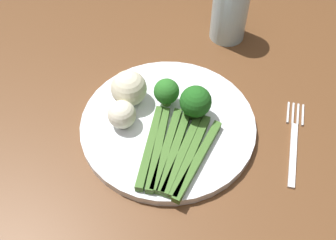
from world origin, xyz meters
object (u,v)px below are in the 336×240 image
object	(u,v)px
plate	(168,125)
water_glass	(230,10)
cauliflower_edge	(129,89)
fork	(294,141)
dining_table	(140,138)
asparagus_bundle	(174,151)
cauliflower_front	(122,115)
broccoli_right	(167,90)
broccoli_near_center	(196,102)

from	to	relation	value
plate	water_glass	xyz separation A→B (m)	(0.09, 0.24, 0.05)
cauliflower_edge	plate	bearing A→B (deg)	-29.01
fork	plate	bearing A→B (deg)	95.71
dining_table	cauliflower_edge	distance (m)	0.13
asparagus_bundle	cauliflower_front	distance (m)	0.10
cauliflower_front	broccoli_right	bearing A→B (deg)	40.33
cauliflower_front	water_glass	bearing A→B (deg)	58.07
dining_table	broccoli_near_center	xyz separation A→B (m)	(0.10, -0.02, 0.14)
fork	water_glass	xyz separation A→B (m)	(-0.11, 0.25, 0.06)
cauliflower_front	water_glass	size ratio (longest dim) A/B	0.37
dining_table	cauliflower_edge	world-z (taller)	cauliflower_edge
asparagus_bundle	fork	size ratio (longest dim) A/B	0.99
broccoli_near_center	broccoli_right	size ratio (longest dim) A/B	1.21
broccoli_right	cauliflower_front	world-z (taller)	broccoli_right
fork	broccoli_right	bearing A→B (deg)	84.17
cauliflower_front	broccoli_near_center	bearing A→B (deg)	14.02
broccoli_near_center	water_glass	xyz separation A→B (m)	(0.05, 0.23, 0.01)
cauliflower_edge	water_glass	size ratio (longest dim) A/B	0.48
broccoli_right	cauliflower_edge	size ratio (longest dim) A/B	0.87
broccoli_near_center	water_glass	world-z (taller)	water_glass
cauliflower_edge	cauliflower_front	bearing A→B (deg)	-92.95
broccoli_near_center	fork	world-z (taller)	broccoli_near_center
broccoli_near_center	water_glass	size ratio (longest dim) A/B	0.51
dining_table	broccoli_right	world-z (taller)	broccoli_right
broccoli_near_center	cauliflower_front	xyz separation A→B (m)	(-0.11, -0.03, -0.01)
cauliflower_edge	cauliflower_front	world-z (taller)	cauliflower_edge
fork	cauliflower_front	bearing A→B (deg)	98.43
cauliflower_edge	fork	distance (m)	0.27
broccoli_right	cauliflower_edge	world-z (taller)	cauliflower_edge
dining_table	plate	bearing A→B (deg)	-33.65
cauliflower_front	water_glass	distance (m)	0.30
water_glass	dining_table	bearing A→B (deg)	-125.33
plate	broccoli_near_center	xyz separation A→B (m)	(0.04, 0.02, 0.04)
asparagus_bundle	water_glass	bearing A→B (deg)	-3.61
broccoli_right	water_glass	bearing A→B (deg)	64.67
broccoli_near_center	fork	xyz separation A→B (m)	(0.16, -0.02, -0.05)
broccoli_near_center	cauliflower_edge	size ratio (longest dim) A/B	1.05
asparagus_bundle	broccoli_right	bearing A→B (deg)	22.72
broccoli_near_center	broccoli_right	world-z (taller)	broccoli_near_center
dining_table	cauliflower_front	bearing A→B (deg)	-105.02
broccoli_near_center	cauliflower_front	size ratio (longest dim) A/B	1.38
plate	fork	xyz separation A→B (m)	(0.20, -0.00, -0.01)
cauliflower_front	plate	bearing A→B (deg)	9.17
plate	cauliflower_edge	bearing A→B (deg)	150.99
cauliflower_front	dining_table	bearing A→B (deg)	74.98
asparagus_bundle	broccoli_right	size ratio (longest dim) A/B	3.22
broccoli_right	cauliflower_edge	bearing A→B (deg)	-175.35
plate	cauliflower_front	bearing A→B (deg)	-170.83
plate	broccoli_right	xyz separation A→B (m)	(-0.01, 0.04, 0.04)
cauliflower_front	fork	xyz separation A→B (m)	(0.27, 0.01, -0.04)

